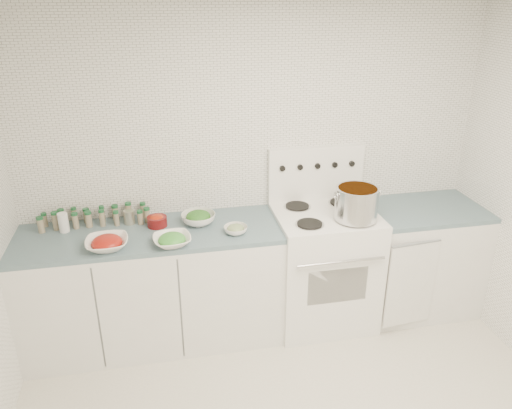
# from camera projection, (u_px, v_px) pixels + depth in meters

# --- Properties ---
(room_walls) EXTENTS (3.54, 3.04, 2.52)m
(room_walls) POSITION_uv_depth(u_px,v_px,m) (318.00, 203.00, 2.33)
(room_walls) COLOR white
(room_walls) RESTS_ON ground
(counter_left) EXTENTS (1.85, 0.62, 0.90)m
(counter_left) POSITION_uv_depth(u_px,v_px,m) (154.00, 286.00, 3.69)
(counter_left) COLOR white
(counter_left) RESTS_ON ground
(stove) EXTENTS (0.76, 0.70, 1.36)m
(stove) POSITION_uv_depth(u_px,v_px,m) (323.00, 263.00, 3.91)
(stove) COLOR white
(stove) RESTS_ON ground
(counter_right) EXTENTS (0.89, 0.67, 0.90)m
(counter_right) POSITION_uv_depth(u_px,v_px,m) (418.00, 258.00, 4.08)
(counter_right) COLOR white
(counter_right) RESTS_ON ground
(stock_pot) EXTENTS (0.33, 0.31, 0.24)m
(stock_pot) POSITION_uv_depth(u_px,v_px,m) (357.00, 202.00, 3.57)
(stock_pot) COLOR silver
(stock_pot) RESTS_ON stove
(bowl_tomato) EXTENTS (0.29, 0.29, 0.09)m
(bowl_tomato) POSITION_uv_depth(u_px,v_px,m) (107.00, 243.00, 3.28)
(bowl_tomato) COLOR white
(bowl_tomato) RESTS_ON counter_left
(bowl_snowpea) EXTENTS (0.28, 0.28, 0.08)m
(bowl_snowpea) POSITION_uv_depth(u_px,v_px,m) (172.00, 240.00, 3.33)
(bowl_snowpea) COLOR white
(bowl_snowpea) RESTS_ON counter_left
(bowl_broccoli) EXTENTS (0.25, 0.25, 0.10)m
(bowl_broccoli) POSITION_uv_depth(u_px,v_px,m) (198.00, 218.00, 3.63)
(bowl_broccoli) COLOR white
(bowl_broccoli) RESTS_ON counter_left
(bowl_zucchini) EXTENTS (0.20, 0.20, 0.07)m
(bowl_zucchini) POSITION_uv_depth(u_px,v_px,m) (236.00, 229.00, 3.49)
(bowl_zucchini) COLOR white
(bowl_zucchini) RESTS_ON counter_left
(bowl_pepper) EXTENTS (0.14, 0.14, 0.09)m
(bowl_pepper) POSITION_uv_depth(u_px,v_px,m) (157.00, 221.00, 3.59)
(bowl_pepper) COLOR #5C0F11
(bowl_pepper) RESTS_ON counter_left
(salt_canister) EXTENTS (0.08, 0.08, 0.14)m
(salt_canister) POSITION_uv_depth(u_px,v_px,m) (63.00, 223.00, 3.50)
(salt_canister) COLOR white
(salt_canister) RESTS_ON counter_left
(tin_can) EXTENTS (0.09, 0.09, 0.10)m
(tin_can) POSITION_uv_depth(u_px,v_px,m) (129.00, 217.00, 3.62)
(tin_can) COLOR #A7A18D
(tin_can) RESTS_ON counter_left
(spice_cluster) EXTENTS (0.78, 0.16, 0.14)m
(spice_cluster) POSITION_uv_depth(u_px,v_px,m) (94.00, 217.00, 3.60)
(spice_cluster) COLOR gray
(spice_cluster) RESTS_ON counter_left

